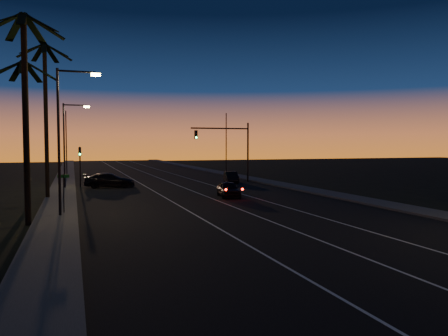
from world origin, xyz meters
name	(u,v)px	position (x,y,z in m)	size (l,w,h in m)	color
road	(193,193)	(0.00, 30.00, 0.01)	(20.00, 170.00, 0.01)	black
sidewalk_left	(61,198)	(-11.20, 30.00, 0.08)	(2.40, 170.00, 0.16)	#373734
sidewalk_right	(302,188)	(11.20, 30.00, 0.08)	(2.40, 170.00, 0.16)	#373734
lane_stripe_left	(160,195)	(-3.00, 30.00, 0.02)	(0.12, 160.00, 0.01)	silver
lane_stripe_mid	(198,193)	(0.50, 30.00, 0.02)	(0.12, 160.00, 0.01)	silver
lane_stripe_right	(234,192)	(4.00, 30.00, 0.02)	(0.12, 160.00, 0.01)	silver
palm_near	(25,96)	(-12.60, 18.00, 7.07)	(4.25, 4.16, 11.53)	black
palm_mid	(25,117)	(-13.20, 24.00, 6.25)	(4.25, 4.16, 10.03)	black
palm_far	(46,105)	(-12.20, 30.00, 7.61)	(4.25, 4.16, 12.53)	black
streetlight_left_near	(64,130)	(-10.70, 20.00, 5.32)	(2.55, 0.26, 9.00)	black
streetlight_left_far	(67,138)	(-10.69, 38.00, 5.06)	(2.55, 0.26, 8.50)	black
street_sign	(64,189)	(-10.80, 21.00, 1.66)	(0.70, 0.06, 2.60)	black
signal_mast	(229,142)	(7.14, 39.99, 4.78)	(7.10, 0.41, 7.00)	black
signal_post	(80,159)	(-9.50, 39.98, 2.89)	(0.28, 0.37, 4.20)	black
far_pole_left	(66,144)	(-11.00, 55.00, 4.50)	(0.14, 0.14, 9.00)	black
far_pole_right	(226,144)	(11.00, 52.00, 4.50)	(0.14, 0.14, 9.00)	black
lead_car	(228,189)	(2.15, 26.38, 0.68)	(2.16, 4.56, 1.34)	black
right_car	(231,177)	(7.00, 38.97, 0.66)	(2.18, 4.14, 1.30)	black
cross_car	(110,180)	(-6.67, 38.00, 0.76)	(5.37, 2.78, 1.49)	black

